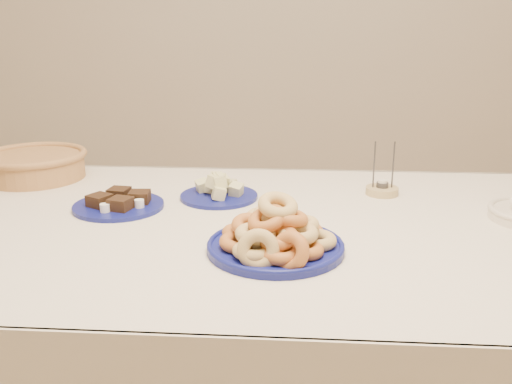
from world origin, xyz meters
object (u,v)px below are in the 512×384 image
wicker_basket (35,164)px  donut_platter (276,237)px  brownie_plate (119,203)px  candle_holder (382,189)px  melon_plate (219,190)px  dining_table (257,261)px

wicker_basket → donut_platter: bearing=-34.7°
wicker_basket → brownie_plate: bearing=-37.7°
brownie_plate → candle_holder: bearing=13.7°
donut_platter → brownie_plate: 0.53m
melon_plate → wicker_basket: bearing=164.9°
dining_table → melon_plate: bearing=121.9°
melon_plate → dining_table: bearing=-58.1°
dining_table → brownie_plate: size_ratio=5.70×
donut_platter → candle_holder: 0.55m
dining_table → brownie_plate: (-0.39, 0.09, 0.12)m
donut_platter → candle_holder: bearing=56.8°
brownie_plate → wicker_basket: size_ratio=0.70×
dining_table → melon_plate: melon_plate is taller
dining_table → wicker_basket: wicker_basket is taller
donut_platter → brownie_plate: donut_platter is taller
donut_platter → brownie_plate: bearing=148.0°
brownie_plate → wicker_basket: bearing=142.3°
dining_table → wicker_basket: bearing=153.6°
donut_platter → wicker_basket: 0.99m
dining_table → melon_plate: (-0.13, 0.21, 0.13)m
melon_plate → brownie_plate: size_ratio=0.76×
dining_table → candle_holder: bearing=37.8°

